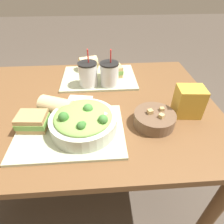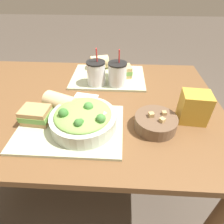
% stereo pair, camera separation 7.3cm
% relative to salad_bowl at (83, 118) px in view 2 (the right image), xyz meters
% --- Properties ---
extents(ground_plane, '(12.00, 12.00, 0.00)m').
position_rel_salad_bowl_xyz_m(ground_plane, '(-0.04, 0.20, -0.80)').
color(ground_plane, '#4C4238').
extents(dining_table, '(1.35, 0.91, 0.74)m').
position_rel_salad_bowl_xyz_m(dining_table, '(-0.04, 0.20, -0.15)').
color(dining_table, brown).
rests_on(dining_table, ground_plane).
extents(tray_near, '(0.43, 0.31, 0.01)m').
position_rel_salad_bowl_xyz_m(tray_near, '(-0.06, -0.00, -0.05)').
color(tray_near, '#B2BC99').
rests_on(tray_near, dining_table).
extents(tray_far, '(0.43, 0.31, 0.01)m').
position_rel_salad_bowl_xyz_m(tray_far, '(0.07, 0.45, -0.05)').
color(tray_far, '#B2BC99').
rests_on(tray_far, dining_table).
extents(salad_bowl, '(0.26, 0.26, 0.10)m').
position_rel_salad_bowl_xyz_m(salad_bowl, '(0.00, 0.00, 0.00)').
color(salad_bowl, beige).
rests_on(salad_bowl, tray_near).
extents(soup_bowl, '(0.17, 0.17, 0.07)m').
position_rel_salad_bowl_xyz_m(soup_bowl, '(0.29, 0.02, -0.03)').
color(soup_bowl, brown).
rests_on(soup_bowl, dining_table).
extents(sandwich_near, '(0.12, 0.10, 0.06)m').
position_rel_salad_bowl_xyz_m(sandwich_near, '(-0.20, 0.02, -0.01)').
color(sandwich_near, tan).
rests_on(sandwich_near, tray_near).
extents(baguette_near, '(0.17, 0.13, 0.08)m').
position_rel_salad_bowl_xyz_m(baguette_near, '(-0.12, 0.11, -0.00)').
color(baguette_near, '#DBBC84').
rests_on(baguette_near, tray_near).
extents(sandwich_far, '(0.13, 0.11, 0.06)m').
position_rel_salad_bowl_xyz_m(sandwich_far, '(0.14, 0.45, -0.01)').
color(sandwich_far, tan).
rests_on(sandwich_far, tray_far).
extents(baguette_far, '(0.13, 0.11, 0.08)m').
position_rel_salad_bowl_xyz_m(baguette_far, '(0.00, 0.56, -0.00)').
color(baguette_far, '#DBBC84').
rests_on(baguette_far, tray_far).
extents(drink_cup_dark, '(0.10, 0.10, 0.20)m').
position_rel_salad_bowl_xyz_m(drink_cup_dark, '(0.01, 0.35, 0.02)').
color(drink_cup_dark, silver).
rests_on(drink_cup_dark, tray_far).
extents(drink_cup_red, '(0.10, 0.10, 0.20)m').
position_rel_salad_bowl_xyz_m(drink_cup_red, '(0.12, 0.35, 0.02)').
color(drink_cup_red, silver).
rests_on(drink_cup_red, tray_far).
extents(chip_bag, '(0.12, 0.10, 0.13)m').
position_rel_salad_bowl_xyz_m(chip_bag, '(0.45, 0.08, 0.01)').
color(chip_bag, gold).
rests_on(chip_bag, dining_table).
extents(napkin_folded, '(0.13, 0.10, 0.00)m').
position_rel_salad_bowl_xyz_m(napkin_folded, '(-0.04, 0.22, -0.05)').
color(napkin_folded, silver).
rests_on(napkin_folded, dining_table).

